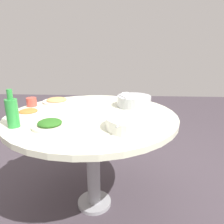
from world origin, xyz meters
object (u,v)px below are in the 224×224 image
Objects in this scene: green_bottle at (12,112)px; tea_cup_near at (32,102)px; soup_bowl at (131,123)px; dish_greens at (50,124)px; dish_tofu_braise at (29,112)px; rice_bowl at (134,101)px; dish_shrimp at (57,101)px; round_dining_table at (92,126)px; tea_cup_far at (126,96)px.

green_bottle is 0.47m from tea_cup_near.
soup_bowl is 0.48m from dish_greens.
dish_tofu_braise is (-0.72, 0.24, -0.02)m from soup_bowl.
green_bottle reaches higher than dish_greens.
tea_cup_near is (-0.82, -0.04, -0.01)m from rice_bowl.
dish_shrimp is at bearing 137.79° from soup_bowl.
tea_cup_near is at bearing -177.02° from rice_bowl.
round_dining_table is 5.25× the size of green_bottle.
tea_cup_near reaches higher than dish_shrimp.
tea_cup_near is (-0.06, 0.21, 0.02)m from dish_tofu_braise.
tea_cup_near reaches higher than round_dining_table.
dish_greens is at bearing -121.62° from tea_cup_far.
rice_bowl is at bearing 18.07° from dish_tofu_braise.
tea_cup_far is (0.25, 0.47, 0.12)m from round_dining_table.
green_bottle reaches higher than rice_bowl.
rice_bowl is (0.31, 0.22, 0.13)m from round_dining_table.
dish_tofu_braise is at bearing -176.54° from round_dining_table.
soup_bowl and tea_cup_near have the same top height.
soup_bowl is (0.27, -0.26, 0.12)m from round_dining_table.
tea_cup_near is at bearing 100.43° from green_bottle.
soup_bowl is 0.84m from dish_shrimp.
dish_tofu_braise is at bearing -73.01° from tea_cup_near.
dish_greens is (-0.21, -0.28, 0.11)m from round_dining_table.
round_dining_table is 0.36m from dish_greens.
dish_greens is 0.87m from tea_cup_far.
green_bottle is (-0.70, -0.01, 0.06)m from soup_bowl.
tea_cup_near reaches higher than dish_tofu_braise.
dish_shrimp is 2.93× the size of tea_cup_near.
tea_cup_near is at bearing 106.99° from dish_tofu_braise.
rice_bowl is 1.16× the size of dish_shrimp.
round_dining_table is 0.40m from soup_bowl.
tea_cup_far is (0.70, 0.49, 0.01)m from dish_tofu_braise.
tea_cup_near reaches higher than tea_cup_far.
rice_bowl is 0.80m from dish_tofu_braise.
round_dining_table is 4.07× the size of soup_bowl.
soup_bowl is at bearing -29.25° from tea_cup_near.
dish_tofu_braise is at bearing -107.50° from dish_shrimp.
green_bottle is (-0.08, -0.58, 0.08)m from dish_shrimp.
tea_cup_far is at bearing 92.04° from soup_bowl.
green_bottle is at bearing -179.75° from dish_greens.
soup_bowl is 0.90m from tea_cup_near.
dish_tofu_braise is (-0.45, -0.03, 0.10)m from round_dining_table.
tea_cup_near is at bearing 123.76° from dish_greens.
soup_bowl is at bearing 1.18° from green_bottle.
rice_bowl reaches higher than dish_shrimp.
rice_bowl reaches higher than tea_cup_far.
rice_bowl is at bearing -75.80° from tea_cup_far.
tea_cup_far reaches higher than dish_greens.
round_dining_table is 0.40m from rice_bowl.
dish_tofu_braise is 2.52× the size of tea_cup_far.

